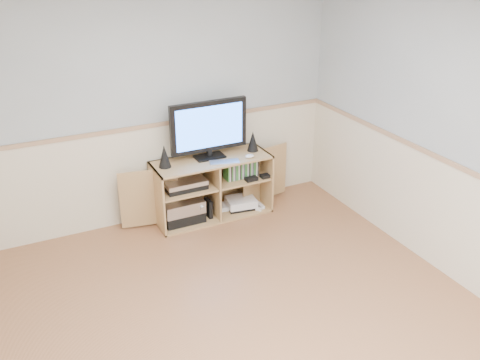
% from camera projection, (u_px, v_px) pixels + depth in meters
% --- Properties ---
extents(room, '(4.04, 4.54, 2.54)m').
position_uv_depth(room, '(236.00, 195.00, 3.49)').
color(room, '#B0764E').
rests_on(room, ground).
extents(media_cabinet, '(1.93, 0.46, 0.65)m').
position_uv_depth(media_cabinet, '(210.00, 185.00, 5.68)').
color(media_cabinet, tan).
rests_on(media_cabinet, floor).
extents(monitor, '(0.82, 0.18, 0.60)m').
position_uv_depth(monitor, '(209.00, 128.00, 5.40)').
color(monitor, black).
rests_on(monitor, media_cabinet).
extents(speaker_left, '(0.12, 0.12, 0.23)m').
position_uv_depth(speaker_left, '(164.00, 156.00, 5.27)').
color(speaker_left, black).
rests_on(speaker_left, media_cabinet).
extents(speaker_right, '(0.12, 0.12, 0.22)m').
position_uv_depth(speaker_right, '(253.00, 141.00, 5.66)').
color(speaker_right, black).
rests_on(speaker_right, media_cabinet).
extents(keyboard, '(0.32, 0.19, 0.01)m').
position_uv_depth(keyboard, '(225.00, 162.00, 5.42)').
color(keyboard, silver).
rests_on(keyboard, media_cabinet).
extents(mouse, '(0.10, 0.07, 0.04)m').
position_uv_depth(mouse, '(250.00, 156.00, 5.52)').
color(mouse, white).
rests_on(mouse, media_cabinet).
extents(av_components, '(0.51, 0.31, 0.47)m').
position_uv_depth(av_components, '(183.00, 203.00, 5.55)').
color(av_components, black).
rests_on(av_components, media_cabinet).
extents(game_consoles, '(0.46, 0.30, 0.11)m').
position_uv_depth(game_consoles, '(240.00, 203.00, 5.86)').
color(game_consoles, white).
rests_on(game_consoles, media_cabinet).
extents(game_cases, '(0.36, 0.14, 0.19)m').
position_uv_depth(game_cases, '(241.00, 169.00, 5.68)').
color(game_cases, '#3F8C3F').
rests_on(game_cases, media_cabinet).
extents(wall_outlet, '(0.12, 0.03, 0.12)m').
position_uv_depth(wall_outlet, '(239.00, 149.00, 5.89)').
color(wall_outlet, white).
rests_on(wall_outlet, wall_back).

